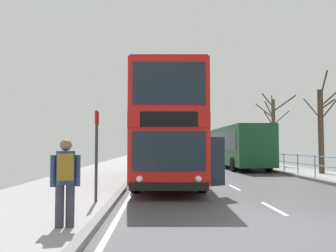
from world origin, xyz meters
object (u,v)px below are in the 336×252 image
Objects in this scene: pedestrian_with_backpack at (65,176)px; bare_tree_far_00 at (322,127)px; bare_tree_far_01 at (273,127)px; double_decker_bus_main at (169,131)px; background_bus_far_lane at (238,146)px; bus_stop_sign_near at (96,145)px.

pedestrian_with_backpack is 0.30× the size of bare_tree_far_00.
bare_tree_far_01 is (10.86, 21.45, 2.10)m from pedestrian_with_backpack.
pedestrian_with_backpack is 16.95m from bare_tree_far_00.
background_bus_far_lane is (5.49, 10.70, -0.65)m from double_decker_bus_main.
bare_tree_far_00 is (3.14, -7.06, 1.05)m from background_bus_far_lane.
bus_stop_sign_near is (0.03, 3.12, 0.59)m from pedestrian_with_backpack.
pedestrian_with_backpack is at bearing -103.15° from double_decker_bus_main.
pedestrian_with_backpack is (-2.18, -9.32, -1.24)m from double_decker_bus_main.
bare_tree_far_00 reaches higher than bus_stop_sign_near.
bare_tree_far_00 reaches higher than pedestrian_with_backpack.
double_decker_bus_main is 9.65m from pedestrian_with_backpack.
pedestrian_with_backpack is at bearing -90.54° from bus_stop_sign_near.
double_decker_bus_main is 14.94m from bare_tree_far_01.
double_decker_bus_main is 2.06× the size of bare_tree_far_00.
double_decker_bus_main reaches higher than background_bus_far_lane.
bare_tree_far_00 reaches higher than double_decker_bus_main.
bare_tree_far_01 reaches higher than bare_tree_far_00.
background_bus_far_lane is at bearing 113.95° from bare_tree_far_00.
bare_tree_far_01 is at bearing 24.19° from background_bus_far_lane.
background_bus_far_lane is 6.60× the size of pedestrian_with_backpack.
bus_stop_sign_near is at bearing 89.46° from pedestrian_with_backpack.
background_bus_far_lane is at bearing 65.68° from bus_stop_sign_near.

